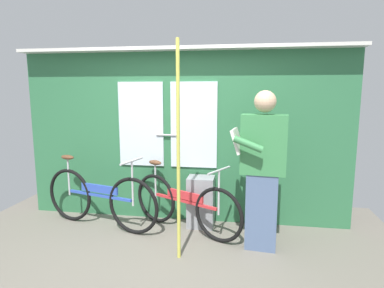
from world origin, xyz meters
name	(u,v)px	position (x,y,z in m)	size (l,w,h in m)	color
ground_plane	(163,261)	(0.00, 0.00, -0.02)	(5.27, 3.86, 0.04)	#666056
train_door_wall	(182,133)	(-0.01, 1.12, 1.17)	(4.27, 0.28, 2.25)	#2D6B42
bicycle_near_door	(99,198)	(-1.00, 0.69, 0.38)	(1.66, 0.60, 0.91)	black
bicycle_leaning_behind	(184,204)	(0.09, 0.73, 0.35)	(1.45, 0.82, 0.85)	black
passenger_reading_newspaper	(262,168)	(0.99, 0.41, 0.91)	(0.60, 0.53, 1.72)	slate
trash_bin_by_wall	(201,202)	(0.27, 0.91, 0.32)	(0.33, 0.28, 0.64)	gray
handrail_pole	(178,153)	(0.15, 0.07, 1.10)	(0.04, 0.04, 2.21)	#C6C14C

